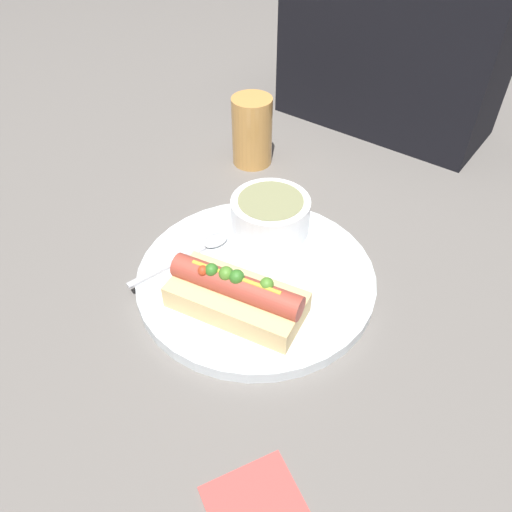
% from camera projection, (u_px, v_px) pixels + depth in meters
% --- Properties ---
extents(ground_plane, '(4.00, 4.00, 0.00)m').
position_uv_depth(ground_plane, '(256.00, 282.00, 0.62)').
color(ground_plane, slate).
extents(dinner_plate, '(0.29, 0.29, 0.02)m').
position_uv_depth(dinner_plate, '(256.00, 278.00, 0.62)').
color(dinner_plate, white).
rests_on(dinner_plate, ground_plane).
extents(hot_dog, '(0.16, 0.10, 0.06)m').
position_uv_depth(hot_dog, '(236.00, 295.00, 0.55)').
color(hot_dog, '#E5C17F').
rests_on(hot_dog, dinner_plate).
extents(soup_bowl, '(0.10, 0.10, 0.05)m').
position_uv_depth(soup_bowl, '(270.00, 214.00, 0.65)').
color(soup_bowl, white).
rests_on(soup_bowl, dinner_plate).
extents(spoon, '(0.05, 0.14, 0.01)m').
position_uv_depth(spoon, '(200.00, 249.00, 0.64)').
color(spoon, '#B7B7BC').
rests_on(spoon, dinner_plate).
extents(drinking_glass, '(0.06, 0.06, 0.11)m').
position_uv_depth(drinking_glass, '(252.00, 131.00, 0.79)').
color(drinking_glass, '#D8994C').
rests_on(drinking_glass, ground_plane).
extents(seated_diner, '(0.36, 0.16, 0.45)m').
position_uv_depth(seated_diner, '(400.00, 12.00, 0.80)').
color(seated_diner, black).
rests_on(seated_diner, ground_plane).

